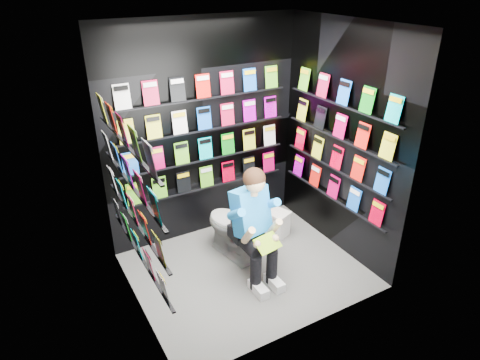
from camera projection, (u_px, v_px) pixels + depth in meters
floor at (246, 270)px, 4.77m from camera, size 2.40×2.40×0.00m
ceiling at (248, 24)px, 3.62m from camera, size 2.40×2.40×0.00m
wall_back at (204, 133)px, 4.98m from camera, size 2.40×0.04×2.60m
wall_front at (310, 208)px, 3.42m from camera, size 2.40×0.04×2.60m
wall_left at (127, 192)px, 3.67m from camera, size 0.04×2.00×2.60m
wall_right at (341, 142)px, 4.73m from camera, size 0.04×2.00×2.60m
comics_back at (205, 134)px, 4.95m from camera, size 2.10×0.06×1.37m
comics_left at (130, 190)px, 3.68m from camera, size 0.06×1.70×1.37m
comics_right at (339, 142)px, 4.71m from camera, size 0.06×1.70×1.37m
toilet at (233, 227)px, 4.89m from camera, size 0.54×0.81×0.73m
longbox at (272, 222)px, 5.39m from camera, size 0.35×0.45×0.30m
longbox_lid at (273, 211)px, 5.31m from camera, size 0.37×0.47×0.03m
reader at (250, 211)px, 4.42m from camera, size 0.63×0.82×1.38m
held_comic at (268, 243)px, 4.23m from camera, size 0.29×0.20×0.11m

